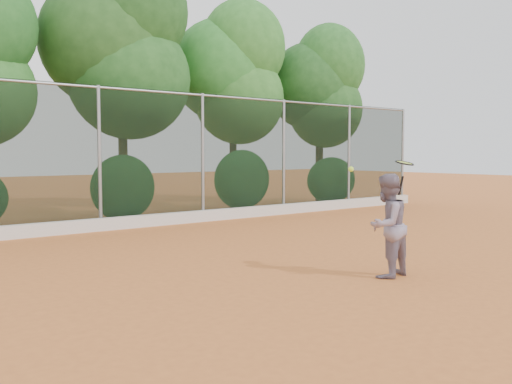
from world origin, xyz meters
TOP-DOWN VIEW (x-y plane):
  - ground at (0.00, 0.00)m, footprint 80.00×80.00m
  - concrete_curb at (0.00, 6.82)m, footprint 24.00×0.20m
  - tennis_player at (1.13, -0.74)m, footprint 0.83×0.69m
  - chainlink_fence at (-0.00, 7.00)m, footprint 24.09×0.09m
  - foliage_backdrop at (-0.55, 8.98)m, footprint 23.70×3.63m
  - tennis_racket at (1.47, -0.78)m, footprint 0.33×0.33m
  - tennis_ball_in_flight at (-0.29, -1.26)m, footprint 0.07×0.07m

SIDE VIEW (x-z plane):
  - ground at x=0.00m, z-range 0.00..0.00m
  - concrete_curb at x=0.00m, z-range 0.00..0.30m
  - tennis_player at x=1.13m, z-range 0.00..1.57m
  - tennis_ball_in_flight at x=-0.29m, z-range 1.64..1.71m
  - tennis_racket at x=1.47m, z-range 1.42..1.96m
  - chainlink_fence at x=0.00m, z-range 0.11..3.61m
  - foliage_backdrop at x=-0.55m, z-range 0.63..8.18m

